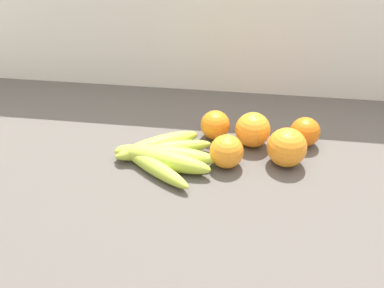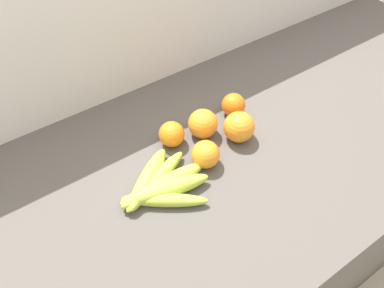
# 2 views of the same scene
# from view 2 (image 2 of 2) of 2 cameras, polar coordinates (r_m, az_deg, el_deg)

# --- Properties ---
(ground_plane) EXTENTS (6.00, 6.00, 0.00)m
(ground_plane) POSITION_cam_2_polar(r_m,az_deg,el_deg) (1.70, 3.93, -20.53)
(ground_plane) COLOR beige
(counter) EXTENTS (1.96, 0.72, 0.87)m
(counter) POSITION_cam_2_polar(r_m,az_deg,el_deg) (1.31, 4.94, -13.68)
(counter) COLOR #514C47
(counter) RESTS_ON ground
(wall_back) EXTENTS (2.36, 0.06, 1.30)m
(wall_back) POSITION_cam_2_polar(r_m,az_deg,el_deg) (1.33, -4.74, 3.29)
(wall_back) COLOR silver
(wall_back) RESTS_ON ground
(banana_bunch) EXTENTS (0.22, 0.21, 0.04)m
(banana_bunch) POSITION_cam_2_polar(r_m,az_deg,el_deg) (0.86, -5.08, -6.49)
(banana_bunch) COLOR #ADC43F
(banana_bunch) RESTS_ON counter
(orange_right) EXTENTS (0.08, 0.08, 0.08)m
(orange_right) POSITION_cam_2_polar(r_m,az_deg,el_deg) (0.96, 1.70, 3.17)
(orange_right) COLOR orange
(orange_right) RESTS_ON counter
(orange_far_right) EXTENTS (0.08, 0.08, 0.08)m
(orange_far_right) POSITION_cam_2_polar(r_m,az_deg,el_deg) (0.95, 7.34, 2.66)
(orange_far_right) COLOR orange
(orange_far_right) RESTS_ON counter
(orange_back_left) EXTENTS (0.07, 0.07, 0.07)m
(orange_back_left) POSITION_cam_2_polar(r_m,az_deg,el_deg) (0.89, 2.12, -1.62)
(orange_back_left) COLOR orange
(orange_back_left) RESTS_ON counter
(orange_back_right) EXTENTS (0.07, 0.07, 0.07)m
(orange_back_right) POSITION_cam_2_polar(r_m,az_deg,el_deg) (0.94, -3.19, 1.53)
(orange_back_right) COLOR orange
(orange_back_right) RESTS_ON counter
(orange_front) EXTENTS (0.07, 0.07, 0.07)m
(orange_front) POSITION_cam_2_polar(r_m,az_deg,el_deg) (1.02, 6.48, 6.06)
(orange_front) COLOR orange
(orange_front) RESTS_ON counter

